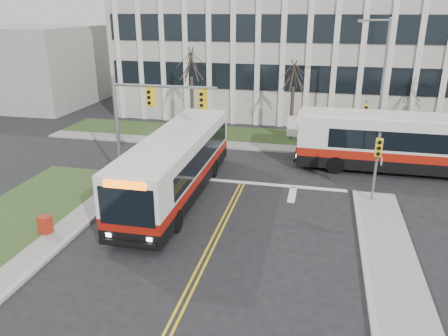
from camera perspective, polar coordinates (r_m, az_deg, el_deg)
ground at (r=18.73m, az=-2.13°, el=-11.08°), size 120.00×120.00×0.00m
sidewalk_cross at (r=32.16m, az=13.56°, el=2.08°), size 44.00×1.60×0.14m
building_lawn at (r=34.84m, az=13.55°, el=3.45°), size 44.00×5.00×0.12m
office_building at (r=45.64m, az=14.16°, el=14.84°), size 40.00×16.00×12.00m
building_annex at (r=51.62m, az=-23.75°, el=12.09°), size 12.00×12.00×8.00m
mast_arm_signal at (r=25.26m, az=-10.55°, el=7.32°), size 6.11×0.38×6.20m
signal_pole_near at (r=23.69m, az=19.37°, el=1.25°), size 0.34×0.39×3.80m
signal_pole_far at (r=31.85m, az=17.89°, el=6.05°), size 0.34×0.39×3.80m
streetlight at (r=32.23m, az=19.79°, el=10.89°), size 2.15×0.25×9.20m
directory_sign at (r=34.10m, az=9.50°, el=5.32°), size 1.50×0.12×2.00m
tree_left at (r=35.24m, az=-4.31°, el=13.20°), size 1.80×1.80×7.70m
tree_mid at (r=34.09m, az=9.08°, el=11.71°), size 1.80×1.80×6.82m
bus_main at (r=23.71m, az=-6.18°, el=0.27°), size 2.83×12.80×3.41m
bus_cross at (r=29.35m, az=22.74°, el=2.82°), size 13.30×2.94×3.54m
newspaper_box_red at (r=21.42m, az=-22.29°, el=-7.02°), size 0.58×0.55×0.95m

